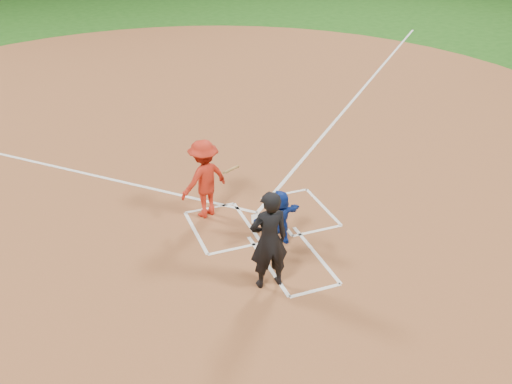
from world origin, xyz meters
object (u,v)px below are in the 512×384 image
object	(u,v)px
catcher	(280,218)
umpire	(269,240)
home_plate	(262,219)
batter_at_plate	(204,179)

from	to	relation	value
catcher	umpire	bearing A→B (deg)	43.82
home_plate	batter_at_plate	distance (m)	1.63
catcher	batter_at_plate	bearing A→B (deg)	-71.65
batter_at_plate	catcher	bearing A→B (deg)	-57.22
umpire	catcher	bearing A→B (deg)	-119.55
catcher	batter_at_plate	distance (m)	2.10
catcher	umpire	world-z (taller)	umpire
umpire	batter_at_plate	world-z (taller)	umpire
home_plate	umpire	world-z (taller)	umpire
catcher	umpire	distance (m)	1.48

